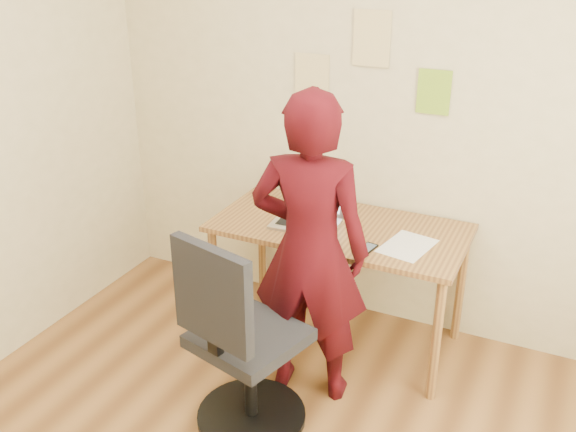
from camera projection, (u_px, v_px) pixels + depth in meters
The scene contains 10 objects.
room at pixel (227, 224), 2.14m from camera, with size 3.58×3.58×2.78m.
desk at pixel (339, 239), 3.60m from camera, with size 1.40×0.70×0.74m.
laptop at pixel (309, 213), 3.60m from camera, with size 0.38×0.35×0.26m.
paper_sheet at pixel (407, 246), 3.34m from camera, with size 0.22×0.32×0.00m, color white.
phone at pixel (367, 248), 3.30m from camera, with size 0.08×0.13×0.01m.
wall_note_left at pixel (312, 80), 3.70m from camera, with size 0.21×0.00×0.30m, color #E2CC87.
wall_note_mid at pixel (372, 38), 3.46m from camera, with size 0.21×0.00×0.30m, color #E2CC87.
wall_note_right at pixel (434, 92), 3.43m from camera, with size 0.18×0.00×0.24m, color #88BC2A.
office_chair at pixel (239, 350), 3.00m from camera, with size 0.56×0.58×1.05m.
person at pixel (310, 251), 3.13m from camera, with size 0.59×0.39×1.62m, color #3D080D.
Camera 1 is at (1.01, -1.67, 2.25)m, focal length 40.00 mm.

